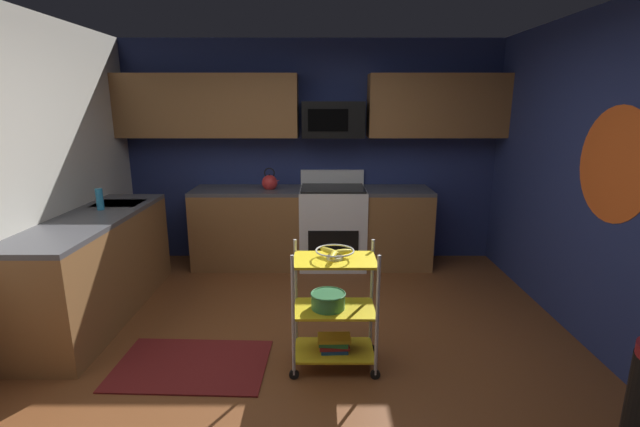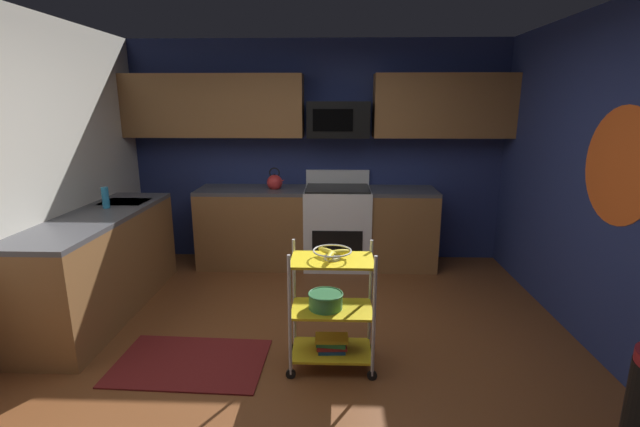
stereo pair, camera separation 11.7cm
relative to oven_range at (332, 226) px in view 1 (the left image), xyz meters
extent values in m
cube|color=brown|center=(-0.24, -2.10, -0.50)|extent=(4.40, 4.80, 0.04)
cube|color=navy|center=(-0.24, 0.33, 0.82)|extent=(4.52, 0.06, 2.60)
cube|color=navy|center=(1.99, -2.10, 0.82)|extent=(0.06, 4.80, 2.60)
cylinder|color=#E5591E|center=(1.95, -1.88, 0.97)|extent=(0.00, 0.84, 0.84)
cube|color=brown|center=(-0.24, 0.00, -0.04)|extent=(2.75, 0.60, 0.88)
cube|color=#4C4C51|center=(-0.24, 0.00, 0.42)|extent=(2.75, 0.60, 0.04)
cube|color=brown|center=(-2.14, -1.30, -0.04)|extent=(0.60, 2.00, 0.88)
cube|color=#4C4C51|center=(-2.14, -1.30, 0.42)|extent=(0.60, 2.00, 0.04)
cube|color=#B7BABC|center=(-2.14, -0.75, 0.36)|extent=(0.44, 0.36, 0.16)
cube|color=white|center=(0.00, 0.00, -0.02)|extent=(0.76, 0.64, 0.92)
cube|color=black|center=(0.00, -0.33, -0.13)|extent=(0.56, 0.01, 0.32)
cube|color=white|center=(0.00, 0.29, 0.53)|extent=(0.76, 0.06, 0.18)
cube|color=black|center=(0.00, 0.00, 0.45)|extent=(0.72, 0.60, 0.02)
cube|color=brown|center=(-1.42, 0.13, 1.37)|extent=(2.04, 0.33, 0.70)
cube|color=brown|center=(1.18, 0.13, 1.37)|extent=(1.56, 0.33, 0.70)
cube|color=black|center=(0.00, 0.11, 1.22)|extent=(0.70, 0.38, 0.40)
cube|color=black|center=(-0.06, -0.09, 1.22)|extent=(0.44, 0.01, 0.24)
cylinder|color=silver|center=(-0.33, -2.30, 0.00)|extent=(0.02, 0.02, 0.88)
cylinder|color=black|center=(-0.33, -2.30, -0.44)|extent=(0.07, 0.02, 0.07)
cylinder|color=silver|center=(0.24, -2.30, 0.00)|extent=(0.02, 0.02, 0.88)
cylinder|color=black|center=(0.24, -2.30, -0.44)|extent=(0.07, 0.02, 0.07)
cylinder|color=silver|center=(-0.33, -1.96, 0.00)|extent=(0.02, 0.02, 0.88)
cylinder|color=black|center=(-0.33, -1.96, -0.44)|extent=(0.07, 0.02, 0.07)
cylinder|color=silver|center=(0.24, -1.96, 0.00)|extent=(0.02, 0.02, 0.88)
cylinder|color=black|center=(0.24, -1.96, -0.44)|extent=(0.07, 0.02, 0.07)
cube|color=yellow|center=(-0.05, -2.13, -0.36)|extent=(0.57, 0.35, 0.02)
cube|color=yellow|center=(-0.05, -2.13, -0.03)|extent=(0.57, 0.35, 0.02)
cube|color=yellow|center=(-0.05, -2.13, 0.34)|extent=(0.57, 0.35, 0.02)
torus|color=silver|center=(-0.05, -2.13, 0.41)|extent=(0.27, 0.27, 0.01)
cylinder|color=silver|center=(-0.05, -2.13, 0.36)|extent=(0.12, 0.12, 0.02)
ellipsoid|color=yellow|center=(0.00, -2.11, 0.40)|extent=(0.17, 0.09, 0.04)
ellipsoid|color=yellow|center=(-0.08, -2.09, 0.40)|extent=(0.15, 0.14, 0.04)
ellipsoid|color=yellow|center=(-0.06, -2.18, 0.40)|extent=(0.08, 0.17, 0.04)
cylinder|color=#387F4C|center=(-0.09, -2.13, 0.04)|extent=(0.24, 0.24, 0.11)
torus|color=#387F4C|center=(-0.09, -2.13, 0.09)|extent=(0.25, 0.25, 0.01)
cube|color=#1E4C8C|center=(-0.05, -2.13, -0.34)|extent=(0.20, 0.17, 0.02)
cube|color=#B22626|center=(-0.05, -2.13, -0.31)|extent=(0.22, 0.16, 0.03)
cube|color=#26723F|center=(-0.05, -2.13, -0.29)|extent=(0.22, 0.16, 0.03)
cube|color=gold|center=(-0.05, -2.13, -0.26)|extent=(0.24, 0.14, 0.03)
sphere|color=red|center=(-0.73, 0.00, 0.51)|extent=(0.18, 0.18, 0.18)
sphere|color=black|center=(-0.73, 0.00, 0.60)|extent=(0.03, 0.03, 0.03)
cone|color=red|center=(-0.65, 0.00, 0.53)|extent=(0.09, 0.04, 0.06)
torus|color=black|center=(-0.73, 0.00, 0.63)|extent=(0.12, 0.01, 0.12)
cylinder|color=#2D8CBF|center=(-2.18, -1.04, 0.54)|extent=(0.06, 0.06, 0.20)
cube|color=maroon|center=(-1.09, -2.14, -0.47)|extent=(1.12, 0.74, 0.01)
camera|label=1|loc=(-0.15, -5.03, 1.40)|focal=24.89mm
camera|label=2|loc=(-0.03, -5.03, 1.40)|focal=24.89mm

